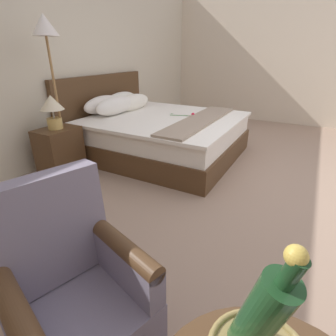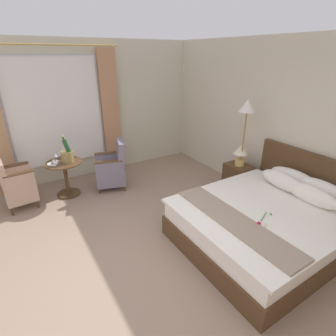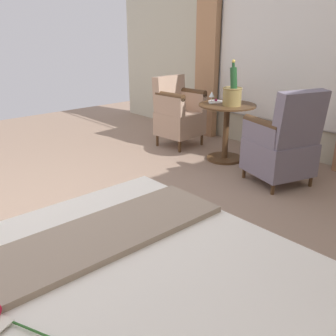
# 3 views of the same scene
# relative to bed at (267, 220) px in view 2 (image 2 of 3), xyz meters

# --- Properties ---
(ground_plane) EXTENTS (8.14, 8.14, 0.00)m
(ground_plane) POSITION_rel_bed_xyz_m (-0.35, -1.97, -0.34)
(ground_plane) COLOR gray
(wall_headboard_side) EXTENTS (6.76, 0.12, 2.79)m
(wall_headboard_side) POSITION_rel_bed_xyz_m (-0.35, 1.13, 1.06)
(wall_headboard_side) COLOR beige
(wall_headboard_side) RESTS_ON ground
(wall_window_side) EXTENTS (0.27, 6.19, 2.79)m
(wall_window_side) POSITION_rel_bed_xyz_m (-3.72, -1.97, 1.05)
(wall_window_side) COLOR beige
(wall_window_side) RESTS_ON ground
(bed) EXTENTS (1.96, 2.24, 1.12)m
(bed) POSITION_rel_bed_xyz_m (0.00, 0.00, 0.00)
(bed) COLOR #4D331D
(bed) RESTS_ON ground
(nightstand) EXTENTS (0.52, 0.37, 0.59)m
(nightstand) POSITION_rel_bed_xyz_m (-1.23, 0.68, -0.04)
(nightstand) COLOR #4D331D
(nightstand) RESTS_ON ground
(bedside_lamp) EXTENTS (0.27, 0.27, 0.40)m
(bedside_lamp) POSITION_rel_bed_xyz_m (-1.23, 0.68, 0.51)
(bedside_lamp) COLOR tan
(bedside_lamp) RESTS_ON nightstand
(floor_lamp_brass) EXTENTS (0.28, 0.28, 1.82)m
(floor_lamp_brass) POSITION_rel_bed_xyz_m (-1.17, 0.65, 1.13)
(floor_lamp_brass) COLOR #A07546
(floor_lamp_brass) RESTS_ON ground
(side_table_round) EXTENTS (0.66, 0.66, 0.67)m
(side_table_round) POSITION_rel_bed_xyz_m (-2.92, -2.11, 0.06)
(side_table_round) COLOR #4D331D
(side_table_round) RESTS_ON ground
(champagne_bucket) EXTENTS (0.22, 0.22, 0.50)m
(champagne_bucket) POSITION_rel_bed_xyz_m (-2.89, -2.02, 0.47)
(champagne_bucket) COLOR olive
(champagne_bucket) RESTS_ON side_table_round
(wine_glass_near_bucket) EXTENTS (0.07, 0.07, 0.14)m
(wine_glass_near_bucket) POSITION_rel_bed_xyz_m (-3.05, -2.20, 0.44)
(wine_glass_near_bucket) COLOR white
(wine_glass_near_bucket) RESTS_ON side_table_round
(wine_glass_near_edge) EXTENTS (0.07, 0.07, 0.14)m
(wine_glass_near_edge) POSITION_rel_bed_xyz_m (-2.83, -2.28, 0.43)
(wine_glass_near_edge) COLOR white
(wine_glass_near_edge) RESTS_ON side_table_round
(snack_plate) EXTENTS (0.19, 0.19, 0.04)m
(snack_plate) POSITION_rel_bed_xyz_m (-2.93, -2.29, 0.34)
(snack_plate) COLOR white
(snack_plate) RESTS_ON side_table_round
(armchair_by_window) EXTENTS (0.69, 0.72, 0.97)m
(armchair_by_window) POSITION_rel_bed_xyz_m (-2.75, -1.25, 0.07)
(armchair_by_window) COLOR #4D331D
(armchair_by_window) RESTS_ON ground
(armchair_facing_bed) EXTENTS (0.56, 0.55, 0.91)m
(armchair_facing_bed) POSITION_rel_bed_xyz_m (-2.91, -2.93, 0.10)
(armchair_facing_bed) COLOR #4D331D
(armchair_facing_bed) RESTS_ON ground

